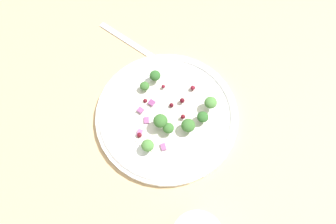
{
  "coord_description": "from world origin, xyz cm",
  "views": [
    {
      "loc": [
        -13.0,
        26.99,
        65.5
      ],
      "look_at": [
        -0.24,
        1.96,
        2.7
      ],
      "focal_mm": 38.67,
      "sensor_mm": 36.0,
      "label": 1
    }
  ],
  "objects_px": {
    "broccoli_floret_1": "(188,126)",
    "fork": "(138,48)",
    "plate": "(168,116)",
    "broccoli_floret_0": "(160,121)",
    "broccoli_floret_2": "(203,117)"
  },
  "relations": [
    {
      "from": "broccoli_floret_0",
      "to": "fork",
      "type": "distance_m",
      "value": 0.19
    },
    {
      "from": "plate",
      "to": "broccoli_floret_2",
      "type": "distance_m",
      "value": 0.07
    },
    {
      "from": "plate",
      "to": "fork",
      "type": "height_order",
      "value": "plate"
    },
    {
      "from": "plate",
      "to": "broccoli_floret_1",
      "type": "xyz_separation_m",
      "value": [
        -0.05,
        0.01,
        0.02
      ]
    },
    {
      "from": "broccoli_floret_1",
      "to": "broccoli_floret_2",
      "type": "xyz_separation_m",
      "value": [
        -0.02,
        -0.03,
        -0.0
      ]
    },
    {
      "from": "broccoli_floret_1",
      "to": "fork",
      "type": "distance_m",
      "value": 0.22
    },
    {
      "from": "broccoli_floret_1",
      "to": "fork",
      "type": "bearing_deg",
      "value": -35.2
    },
    {
      "from": "plate",
      "to": "fork",
      "type": "bearing_deg",
      "value": -41.65
    },
    {
      "from": "plate",
      "to": "broccoli_floret_0",
      "type": "xyz_separation_m",
      "value": [
        0.0,
        0.03,
        0.03
      ]
    },
    {
      "from": "broccoli_floret_1",
      "to": "fork",
      "type": "xyz_separation_m",
      "value": [
        0.18,
        -0.13,
        -0.03
      ]
    },
    {
      "from": "fork",
      "to": "plate",
      "type": "bearing_deg",
      "value": 138.35
    },
    {
      "from": "broccoli_floret_0",
      "to": "broccoli_floret_1",
      "type": "xyz_separation_m",
      "value": [
        -0.05,
        -0.02,
        -0.01
      ]
    },
    {
      "from": "plate",
      "to": "broccoli_floret_1",
      "type": "bearing_deg",
      "value": 169.12
    },
    {
      "from": "plate",
      "to": "broccoli_floret_2",
      "type": "height_order",
      "value": "broccoli_floret_2"
    },
    {
      "from": "plate",
      "to": "fork",
      "type": "distance_m",
      "value": 0.18
    }
  ]
}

